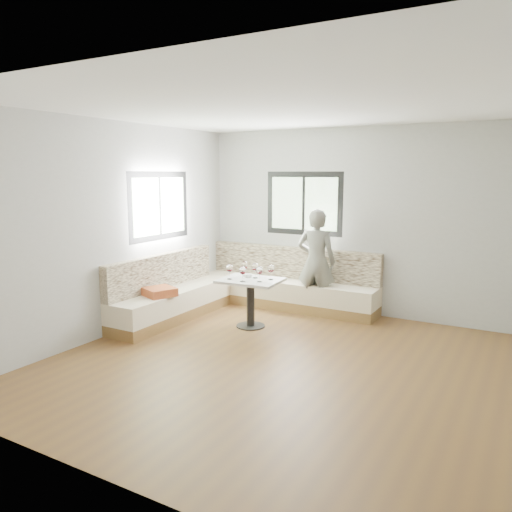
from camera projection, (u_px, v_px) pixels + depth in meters
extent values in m
cube|color=brown|center=(283.00, 366.00, 5.56)|extent=(5.00, 5.00, 0.01)
cube|color=white|center=(286.00, 106.00, 5.10)|extent=(5.00, 5.00, 0.01)
cube|color=#B7B7B2|center=(359.00, 222.00, 7.48)|extent=(5.00, 0.01, 2.80)
cube|color=#B7B7B2|center=(111.00, 287.00, 3.19)|extent=(5.00, 0.01, 2.80)
cube|color=#B7B7B2|center=(114.00, 229.00, 6.55)|extent=(0.01, 5.00, 2.80)
cube|color=black|center=(304.00, 204.00, 7.87)|extent=(1.30, 0.02, 1.00)
cube|color=black|center=(159.00, 206.00, 7.28)|extent=(0.02, 1.30, 1.00)
cube|color=olive|center=(287.00, 303.00, 7.97)|extent=(2.90, 0.55, 0.16)
cube|color=#F5E4C5|center=(287.00, 289.00, 7.93)|extent=(2.90, 0.55, 0.29)
cube|color=#F5E6C1|center=(293.00, 262.00, 8.04)|extent=(2.90, 0.14, 0.50)
cube|color=olive|center=(173.00, 314.00, 7.34)|extent=(0.55, 2.25, 0.16)
cube|color=#F5E4C5|center=(173.00, 299.00, 7.31)|extent=(0.55, 2.25, 0.29)
cube|color=#F5E6C1|center=(161.00, 271.00, 7.34)|extent=(0.14, 2.25, 0.50)
cube|color=#BE5B37|center=(160.00, 292.00, 6.88)|extent=(0.49, 0.49, 0.11)
cylinder|color=black|center=(251.00, 326.00, 6.99)|extent=(0.40, 0.40, 0.02)
cylinder|color=black|center=(251.00, 304.00, 6.94)|extent=(0.11, 0.11, 0.64)
cube|color=white|center=(251.00, 281.00, 6.88)|extent=(0.87, 0.70, 0.04)
imported|color=slate|center=(316.00, 262.00, 7.51)|extent=(0.63, 0.46, 1.61)
cylinder|color=white|center=(248.00, 276.00, 7.02)|extent=(0.11, 0.11, 0.05)
sphere|color=black|center=(250.00, 275.00, 7.02)|extent=(0.02, 0.02, 0.02)
sphere|color=black|center=(248.00, 274.00, 7.03)|extent=(0.02, 0.02, 0.02)
sphere|color=black|center=(248.00, 275.00, 7.00)|extent=(0.02, 0.02, 0.02)
cylinder|color=white|center=(230.00, 279.00, 6.88)|extent=(0.07, 0.07, 0.01)
cylinder|color=white|center=(230.00, 275.00, 6.87)|extent=(0.01, 0.01, 0.09)
ellipsoid|color=white|center=(229.00, 268.00, 6.86)|extent=(0.10, 0.10, 0.12)
cylinder|color=#480107|center=(229.00, 270.00, 6.86)|extent=(0.07, 0.07, 0.02)
cylinder|color=white|center=(243.00, 281.00, 6.72)|extent=(0.07, 0.07, 0.01)
cylinder|color=white|center=(243.00, 278.00, 6.72)|extent=(0.01, 0.01, 0.09)
ellipsoid|color=white|center=(243.00, 270.00, 6.70)|extent=(0.10, 0.10, 0.12)
cylinder|color=#480107|center=(243.00, 272.00, 6.70)|extent=(0.07, 0.07, 0.02)
cylinder|color=white|center=(259.00, 282.00, 6.72)|extent=(0.07, 0.07, 0.01)
cylinder|color=white|center=(259.00, 278.00, 6.71)|extent=(0.01, 0.01, 0.09)
ellipsoid|color=white|center=(259.00, 270.00, 6.69)|extent=(0.10, 0.10, 0.12)
cylinder|color=#480107|center=(259.00, 272.00, 6.70)|extent=(0.07, 0.07, 0.02)
cylinder|color=white|center=(255.00, 278.00, 6.96)|extent=(0.07, 0.07, 0.01)
cylinder|color=white|center=(255.00, 274.00, 6.95)|extent=(0.01, 0.01, 0.09)
ellipsoid|color=white|center=(255.00, 267.00, 6.93)|extent=(0.10, 0.10, 0.12)
cylinder|color=#480107|center=(255.00, 269.00, 6.94)|extent=(0.07, 0.07, 0.02)
cylinder|color=white|center=(271.00, 279.00, 6.85)|extent=(0.07, 0.07, 0.01)
cylinder|color=white|center=(271.00, 276.00, 6.84)|extent=(0.01, 0.01, 0.09)
ellipsoid|color=white|center=(271.00, 268.00, 6.82)|extent=(0.10, 0.10, 0.12)
cylinder|color=#480107|center=(271.00, 271.00, 6.83)|extent=(0.07, 0.07, 0.02)
cylinder|color=white|center=(245.00, 276.00, 7.10)|extent=(0.07, 0.07, 0.01)
cylinder|color=white|center=(245.00, 272.00, 7.09)|extent=(0.01, 0.01, 0.09)
ellipsoid|color=white|center=(245.00, 265.00, 7.07)|extent=(0.10, 0.10, 0.12)
cylinder|color=#480107|center=(245.00, 267.00, 7.08)|extent=(0.07, 0.07, 0.02)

